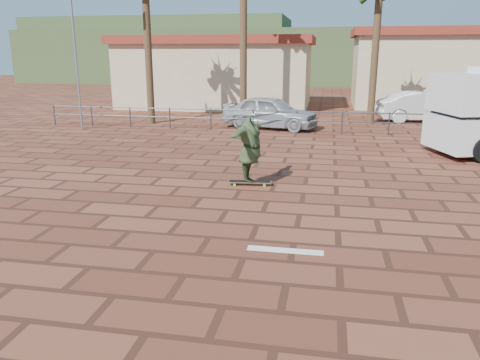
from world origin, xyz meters
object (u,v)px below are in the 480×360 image
Objects in this scene: car_white at (423,107)px; car_silver at (270,112)px; longboard at (250,182)px; skateboarder at (250,150)px.

car_silver is at bearing 105.62° from car_white.
car_silver is at bearing 87.58° from longboard.
car_silver is 0.96× the size of car_white.
car_silver is at bearing 13.72° from skateboarder.
car_white is at bearing 56.80° from longboard.
longboard is 0.55× the size of skateboarder.
car_white is (6.86, 13.52, 0.68)m from longboard.
car_white reaches higher than car_silver.
car_white reaches higher than longboard.
skateboarder reaches higher than car_white.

